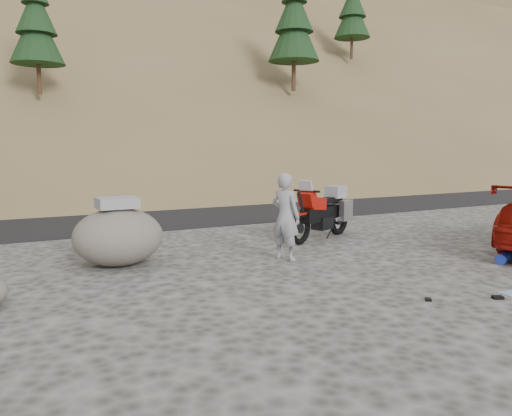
# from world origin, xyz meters

# --- Properties ---
(ground) EXTENTS (140.00, 140.00, 0.00)m
(ground) POSITION_xyz_m (0.00, 0.00, 0.00)
(ground) COLOR #3C3937
(ground) RESTS_ON ground
(road) EXTENTS (120.00, 7.00, 0.05)m
(road) POSITION_xyz_m (0.00, 9.00, 0.00)
(road) COLOR black
(road) RESTS_ON ground
(hillside) EXTENTS (120.00, 73.00, 46.72)m
(hillside) POSITION_xyz_m (-0.05, 40.88, 11.08)
(hillside) COLOR brown
(hillside) RESTS_ON ground
(motorcycle) EXTENTS (2.33, 1.27, 1.48)m
(motorcycle) POSITION_xyz_m (1.25, 2.74, 0.63)
(motorcycle) COLOR black
(motorcycle) RESTS_ON ground
(man) EXTENTS (0.63, 0.73, 1.70)m
(man) POSITION_xyz_m (-0.74, 1.21, 0.00)
(man) COLOR gray
(man) RESTS_ON ground
(boulder) EXTENTS (1.88, 1.68, 1.26)m
(boulder) POSITION_xyz_m (-3.74, 2.23, 0.55)
(boulder) COLOR #5F5A51
(boulder) RESTS_ON ground
(gear_blue_mat) EXTENTS (0.53, 0.37, 0.20)m
(gear_blue_mat) POSITION_xyz_m (2.80, -0.97, 0.10)
(gear_blue_mat) COLOR #1C30A8
(gear_blue_mat) RESTS_ON ground
(gear_glove_a) EXTENTS (0.18, 0.16, 0.04)m
(gear_glove_a) POSITION_xyz_m (0.68, -2.42, 0.02)
(gear_glove_a) COLOR black
(gear_glove_a) RESTS_ON ground
(gear_glove_b) EXTENTS (0.12, 0.13, 0.03)m
(gear_glove_b) POSITION_xyz_m (-0.29, -2.02, 0.02)
(gear_glove_b) COLOR black
(gear_glove_b) RESTS_ON ground
(gear_blue_cloth) EXTENTS (0.34, 0.26, 0.01)m
(gear_blue_cloth) POSITION_xyz_m (1.10, -2.36, 0.01)
(gear_blue_cloth) COLOR #8299C9
(gear_blue_cloth) RESTS_ON ground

